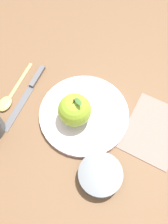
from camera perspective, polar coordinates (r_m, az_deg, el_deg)
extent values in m
plane|color=brown|center=(0.63, -2.11, 0.70)|extent=(2.40, 2.40, 0.00)
cylinder|color=silver|center=(0.61, 0.00, -0.52)|extent=(0.23, 0.23, 0.01)
torus|color=silver|center=(0.61, 0.00, -0.38)|extent=(0.23, 0.23, 0.01)
sphere|color=#8CB22D|center=(0.56, -2.29, 0.46)|extent=(0.08, 0.08, 0.08)
cylinder|color=#4C3319|center=(0.52, -2.47, 2.68)|extent=(0.00, 0.00, 0.01)
ellipsoid|color=#386628|center=(0.52, -1.46, 2.58)|extent=(0.03, 0.02, 0.00)
cylinder|color=#4C5156|center=(0.55, 3.95, -15.13)|extent=(0.10, 0.10, 0.03)
torus|color=#4C5156|center=(0.54, 4.04, -14.86)|extent=(0.10, 0.10, 0.01)
cylinder|color=#3D4145|center=(0.54, 4.02, -14.91)|extent=(0.08, 0.08, 0.01)
cube|color=#59595E|center=(0.65, -15.73, 0.95)|extent=(0.02, 0.14, 0.00)
cube|color=#59595E|center=(0.69, -11.35, 8.56)|extent=(0.02, 0.08, 0.01)
ellipsoid|color=#D8B766|center=(0.66, -18.80, 1.92)|extent=(0.04, 0.05, 0.01)
cube|color=#D8B766|center=(0.70, -15.19, 7.62)|extent=(0.01, 0.13, 0.01)
cube|color=gray|center=(0.63, 16.59, -4.08)|extent=(0.16, 0.19, 0.00)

